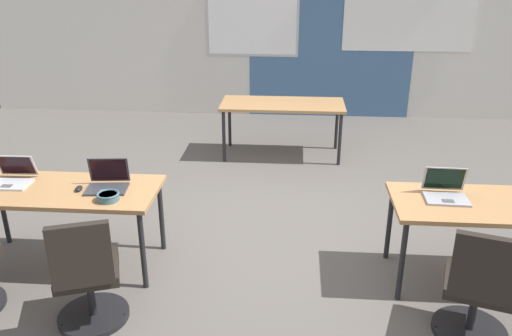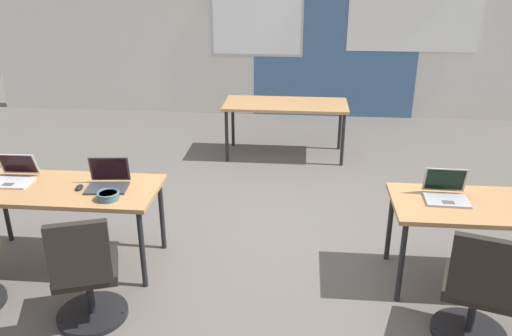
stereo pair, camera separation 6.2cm
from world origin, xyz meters
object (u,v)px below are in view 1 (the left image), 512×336
Objects in this scene: desk_near_right at (495,210)px; mouse_near_left_inner at (79,188)px; laptop_near_left_inner at (107,182)px; desk_far_center at (283,107)px; chair_near_left_inner at (88,281)px; desk_near_left at (62,195)px; laptop_near_right_inner at (446,192)px; snack_bowl at (108,196)px; laptop_near_left_end at (12,178)px; chair_near_right_inner at (477,294)px.

mouse_near_left_inner is (-3.34, -0.02, 0.08)m from desk_near_right.
laptop_near_left_inner reaches higher than desk_near_right.
desk_far_center is 1.74× the size of chair_near_left_inner.
laptop_near_left_inner reaches higher than desk_near_left.
laptop_near_right_inner reaches higher than mouse_near_left_inner.
chair_near_left_inner is at bearing -88.54° from snack_bowl.
laptop_near_left_end is 3.58m from laptop_near_right_inner.
desk_near_right is at bearing 0.40° from mouse_near_left_inner.
laptop_near_left_end is 1.90× the size of snack_bowl.
laptop_near_right_inner reaches higher than snack_bowl.
snack_bowl is (-1.28, -2.99, 0.10)m from desk_far_center.
chair_near_right_inner reaches higher than desk_near_right.
laptop_near_right_inner is at bearing 169.71° from desk_near_right.
desk_near_right is 3.13m from chair_near_left_inner.
mouse_near_left_inner is at bearing -10.87° from laptop_near_left_end.
chair_near_left_inner is (-1.27, -3.58, -0.28)m from desk_far_center.
desk_near_right is 15.28× the size of mouse_near_left_inner.
laptop_near_left_end is at bearing -129.06° from desk_far_center.
desk_near_left is 3.30m from desk_far_center.
laptop_near_left_inner reaches higher than laptop_near_right_inner.
desk_near_left is 1.00× the size of desk_far_center.
snack_bowl is (0.47, -0.19, 0.10)m from desk_near_left.
snack_bowl is (-2.71, 0.55, 0.38)m from chair_near_right_inner.
laptop_near_right_inner reaches higher than desk_near_right.
chair_near_left_inner is at bearing -89.13° from laptop_near_left_inner.
chair_near_right_inner is at bearing -21.49° from laptop_near_left_inner.
laptop_near_left_end is at bearing 4.63° from chair_near_right_inner.
desk_near_right is 3.30m from desk_far_center.
laptop_near_left_inner is at bearing -102.24° from chair_near_left_inner.
laptop_near_left_inner is at bearing -116.38° from desk_far_center.
chair_near_right_inner is at bearing -12.98° from desk_near_left.
desk_far_center is 4.49× the size of laptop_near_left_inner.
desk_far_center is 1.74× the size of chair_near_right_inner.
mouse_near_left_inner is 0.31× the size of laptop_near_right_inner.
desk_far_center is at bearing 49.61° from laptop_near_left_end.
chair_near_left_inner is (0.94, -0.86, -0.39)m from laptop_near_left_end.
desk_near_left is at bearing 158.21° from snack_bowl.
desk_far_center is at bearing 60.62° from mouse_near_left_inner.
laptop_near_right_inner is (1.37, -2.73, 0.11)m from desk_far_center.
laptop_near_left_end is 0.95× the size of laptop_near_left_inner.
laptop_near_right_inner is (2.64, 0.85, 0.39)m from chair_near_left_inner.
desk_near_right is at bearing -2.50° from laptop_near_left_end.
laptop_near_left_inner is 0.92m from chair_near_left_inner.
desk_near_left is 4.74× the size of laptop_near_left_end.
chair_near_right_inner reaches higher than desk_near_left.
desk_far_center is 3.08m from laptop_near_left_inner.
chair_near_left_inner reaches higher than mouse_near_left_inner.
desk_far_center is 3.50m from laptop_near_left_end.
snack_bowl is at bearing -17.46° from laptop_near_left_end.
desk_near_left is 1.00× the size of desk_near_right.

